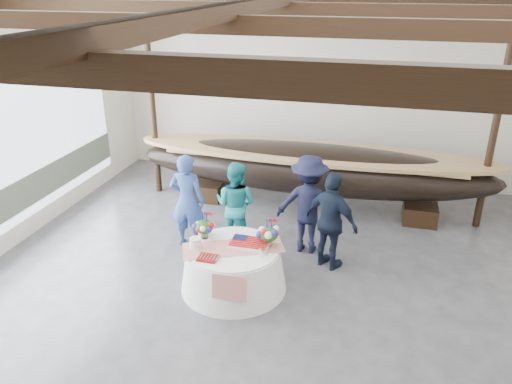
# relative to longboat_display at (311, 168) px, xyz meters

# --- Properties ---
(floor) EXTENTS (10.00, 12.00, 0.01)m
(floor) POSITION_rel_longboat_display_xyz_m (-0.08, -4.13, -0.92)
(floor) COLOR #3D3D42
(floor) RESTS_ON ground
(wall_back) EXTENTS (10.00, 0.02, 4.50)m
(wall_back) POSITION_rel_longboat_display_xyz_m (-0.08, 1.87, 1.33)
(wall_back) COLOR silver
(wall_back) RESTS_ON ground
(pavilion_structure) EXTENTS (9.80, 11.76, 4.50)m
(pavilion_structure) POSITION_rel_longboat_display_xyz_m (-0.08, -3.40, 3.08)
(pavilion_structure) COLOR black
(pavilion_structure) RESTS_ON ground
(longboat_display) EXTENTS (7.69, 1.54, 1.44)m
(longboat_display) POSITION_rel_longboat_display_xyz_m (0.00, 0.00, 0.00)
(longboat_display) COLOR black
(longboat_display) RESTS_ON ground
(banquet_table) EXTENTS (1.71, 1.71, 0.74)m
(banquet_table) POSITION_rel_longboat_display_xyz_m (-0.69, -3.34, -0.55)
(banquet_table) COLOR white
(banquet_table) RESTS_ON ground
(tabletop_items) EXTENTS (1.66, 1.15, 0.40)m
(tabletop_items) POSITION_rel_longboat_display_xyz_m (-0.73, -3.19, -0.04)
(tabletop_items) COLOR #B61912
(tabletop_items) RESTS_ON banquet_table
(guest_woman_blue) EXTENTS (0.67, 0.45, 1.80)m
(guest_woman_blue) POSITION_rel_longboat_display_xyz_m (-1.92, -2.20, -0.02)
(guest_woman_blue) COLOR navy
(guest_woman_blue) RESTS_ON ground
(guest_woman_teal) EXTENTS (0.89, 0.75, 1.64)m
(guest_woman_teal) POSITION_rel_longboat_display_xyz_m (-1.08, -1.96, -0.10)
(guest_woman_teal) COLOR teal
(guest_woman_teal) RESTS_ON ground
(guest_man_left) EXTENTS (1.22, 0.74, 1.84)m
(guest_man_left) POSITION_rel_longboat_display_xyz_m (0.25, -1.82, -0.00)
(guest_man_left) COLOR black
(guest_man_left) RESTS_ON ground
(guest_man_right) EXTENTS (1.10, 0.86, 1.74)m
(guest_man_right) POSITION_rel_longboat_display_xyz_m (0.72, -2.31, -0.05)
(guest_man_right) COLOR black
(guest_man_right) RESTS_ON ground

